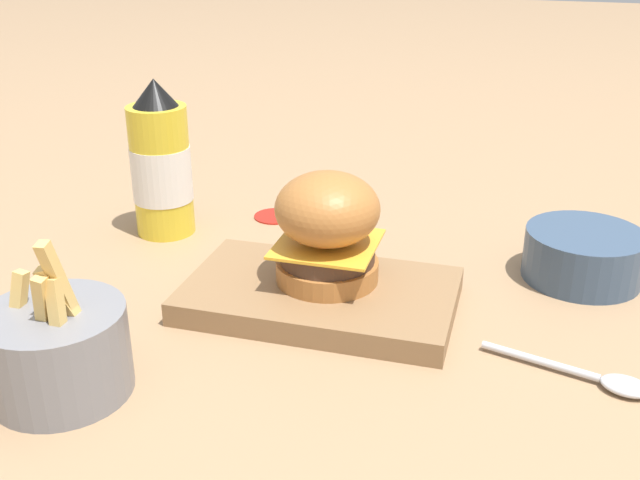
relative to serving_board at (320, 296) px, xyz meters
name	(u,v)px	position (x,y,z in m)	size (l,w,h in m)	color
ground_plane	(331,343)	(0.03, -0.07, -0.01)	(6.00, 6.00, 0.00)	#9E7A56
serving_board	(320,296)	(0.00, 0.00, 0.00)	(0.27, 0.16, 0.02)	olive
burger	(327,227)	(0.00, 0.01, 0.07)	(0.11, 0.11, 0.11)	#AD6B33
ketchup_bottle	(161,166)	(-0.24, 0.13, 0.07)	(0.07, 0.07, 0.19)	yellow
fries_basket	(58,350)	(-0.17, -0.20, 0.03)	(0.12, 0.12, 0.15)	slate
side_bowl	(583,254)	(0.26, 0.14, 0.02)	(0.13, 0.13, 0.06)	#384C66
spoon	(602,379)	(0.27, -0.07, -0.01)	(0.15, 0.06, 0.01)	silver
ketchup_puddle	(275,216)	(-0.12, 0.22, -0.01)	(0.06, 0.06, 0.00)	#B21E14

